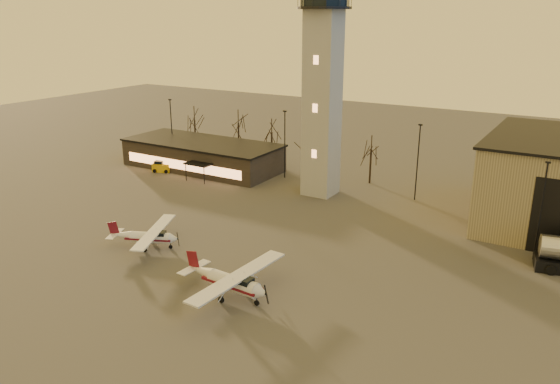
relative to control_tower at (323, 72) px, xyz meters
name	(u,v)px	position (x,y,z in m)	size (l,w,h in m)	color
ground	(173,280)	(0.00, -30.00, -16.33)	(220.00, 220.00, 0.00)	#3D3A38
control_tower	(323,72)	(0.00, 0.00, 0.00)	(6.80, 6.80, 32.60)	#9F9C97
terminal	(202,155)	(-21.99, 1.98, -14.17)	(25.40, 12.20, 4.30)	black
light_poles	(328,154)	(0.50, 1.00, -10.92)	(58.50, 12.25, 10.14)	black
tree_row	(270,129)	(-13.70, 9.16, -10.39)	(37.20, 9.20, 8.80)	black
cessna_front	(235,286)	(6.96, -29.77, -15.21)	(9.35, 11.81, 3.25)	silver
cessna_rear	(152,239)	(-6.73, -25.54, -15.38)	(8.07, 9.71, 2.77)	silver
service_cart	(162,167)	(-26.12, -3.02, -15.64)	(3.17, 2.53, 1.79)	#CB990B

